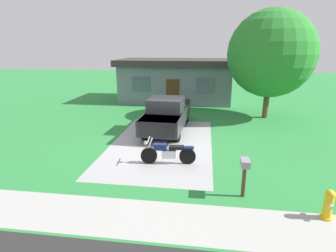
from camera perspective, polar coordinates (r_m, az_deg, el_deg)
ground_plane at (r=13.28m, az=-1.33°, el=-3.69°), size 80.00×80.00×0.00m
driveway_pad at (r=13.27m, az=-1.33°, el=-3.68°), size 4.80×8.52×0.01m
sidewalk_strip at (r=8.04m, az=-8.46°, el=-18.39°), size 36.00×1.80×0.01m
motorcycle at (r=10.91m, az=-0.05°, el=-5.61°), size 2.21×0.70×1.09m
pickup_truck at (r=15.23m, az=-0.09°, el=2.71°), size 2.26×5.71×1.90m
fire_hydrant at (r=8.84m, az=30.60°, el=-14.01°), size 0.32×0.40×0.87m
mailbox at (r=8.74m, az=15.81°, el=-8.48°), size 0.26×0.48×1.26m
shade_tree at (r=18.64m, az=20.82°, el=13.98°), size 5.41×5.41×6.81m
neighbor_house at (r=23.74m, az=1.73°, el=9.71°), size 9.60×5.60×3.50m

